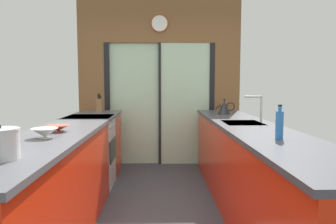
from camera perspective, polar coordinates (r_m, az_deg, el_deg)
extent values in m
cube|color=#38383D|center=(3.64, -1.41, -16.55)|extent=(5.04, 7.60, 0.02)
cube|color=brown|center=(5.28, -1.55, 16.20)|extent=(2.64, 0.08, 0.70)
cube|color=#B2D1AD|center=(5.23, -6.12, 1.43)|extent=(0.80, 0.02, 2.00)
cube|color=#B2D1AD|center=(5.19, 3.13, 1.42)|extent=(0.80, 0.02, 2.00)
cube|color=black|center=(5.27, -10.91, 1.39)|extent=(0.08, 0.10, 2.00)
cube|color=black|center=(5.27, 7.88, 1.43)|extent=(0.08, 0.10, 2.00)
cube|color=black|center=(5.20, -1.51, 1.43)|extent=(0.04, 0.10, 2.00)
cube|color=brown|center=(5.31, -13.58, 1.37)|extent=(0.42, 0.08, 2.00)
cube|color=brown|center=(5.32, 10.54, 1.43)|extent=(0.42, 0.08, 2.00)
cylinder|color=white|center=(5.22, -1.55, 15.79)|extent=(0.25, 0.03, 0.25)
torus|color=#DB4C23|center=(5.22, -1.55, 15.79)|extent=(0.27, 0.02, 0.27)
cube|color=red|center=(2.77, -21.15, -14.10)|extent=(0.58, 2.55, 0.88)
cube|color=red|center=(4.83, -12.39, -5.67)|extent=(0.58, 0.65, 0.88)
cube|color=#4C4C51|center=(3.24, -17.73, -2.84)|extent=(0.62, 3.80, 0.04)
cube|color=red|center=(3.34, 14.67, -10.59)|extent=(0.58, 3.80, 0.88)
cube|color=#3D3D42|center=(3.25, 14.86, -2.75)|extent=(0.62, 3.80, 0.04)
cube|color=#B7BABC|center=(3.48, 13.38, -2.28)|extent=(0.40, 0.48, 0.05)
cylinder|color=#B7BABC|center=(3.52, 16.58, 0.51)|extent=(0.02, 0.02, 0.29)
cylinder|color=#B7BABC|center=(3.49, 15.23, 2.72)|extent=(0.18, 0.02, 0.02)
cube|color=#B7BABC|center=(4.23, -13.98, -7.25)|extent=(0.58, 0.60, 0.88)
cube|color=black|center=(4.17, -10.00, -6.79)|extent=(0.01, 0.48, 0.28)
cube|color=black|center=(4.16, -14.12, -0.97)|extent=(0.58, 0.60, 0.03)
cylinder|color=#B7BABC|center=(3.94, -10.38, -2.77)|extent=(0.02, 0.04, 0.04)
cylinder|color=#B7BABC|center=(4.12, -10.00, -2.43)|extent=(0.02, 0.04, 0.04)
cylinder|color=#B7BABC|center=(4.29, -9.65, -2.11)|extent=(0.02, 0.04, 0.04)
cylinder|color=silver|center=(2.60, -21.47, -4.36)|extent=(0.09, 0.09, 0.01)
cone|color=silver|center=(2.59, -21.50, -3.52)|extent=(0.20, 0.20, 0.07)
cylinder|color=#BC4C38|center=(2.90, -19.31, -3.33)|extent=(0.09, 0.09, 0.01)
cone|color=#BC4C38|center=(2.89, -19.32, -2.75)|extent=(0.20, 0.20, 0.05)
cube|color=brown|center=(4.74, -12.33, 1.18)|extent=(0.08, 0.14, 0.20)
cylinder|color=black|center=(4.73, -12.57, 2.77)|extent=(0.02, 0.02, 0.08)
cylinder|color=black|center=(4.73, -12.36, 2.80)|extent=(0.02, 0.02, 0.09)
cylinder|color=black|center=(4.73, -12.14, 2.62)|extent=(0.02, 0.02, 0.06)
cone|color=black|center=(4.40, 10.18, 0.85)|extent=(0.18, 0.18, 0.19)
sphere|color=black|center=(4.40, 10.20, 2.21)|extent=(0.03, 0.03, 0.03)
cylinder|color=black|center=(4.39, 9.12, 0.97)|extent=(0.08, 0.02, 0.07)
torus|color=black|center=(4.42, 11.29, 0.97)|extent=(0.12, 0.01, 0.12)
cylinder|color=#286BB7|center=(2.49, 19.59, -2.32)|extent=(0.06, 0.06, 0.21)
cylinder|color=#286BB7|center=(2.48, 19.67, 0.57)|extent=(0.03, 0.03, 0.04)
cylinder|color=black|center=(2.48, 19.69, 1.15)|extent=(0.03, 0.03, 0.01)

